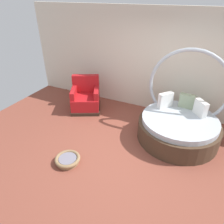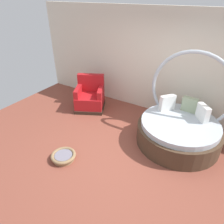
{
  "view_description": "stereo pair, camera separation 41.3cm",
  "coord_description": "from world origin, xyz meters",
  "views": [
    {
      "loc": [
        1.11,
        -3.07,
        3.0
      ],
      "look_at": [
        -0.66,
        0.61,
        0.55
      ],
      "focal_mm": 32.64,
      "sensor_mm": 36.0,
      "label": 1
    },
    {
      "loc": [
        1.47,
        -2.88,
        3.0
      ],
      "look_at": [
        -0.66,
        0.61,
        0.55
      ],
      "focal_mm": 32.64,
      "sensor_mm": 36.0,
      "label": 2
    }
  ],
  "objects": [
    {
      "name": "red_armchair",
      "position": [
        -1.83,
        1.3,
        0.33
      ],
      "size": [
        1.07,
        1.07,
        0.94
      ],
      "color": "#38281E",
      "rests_on": "ground_plane"
    },
    {
      "name": "back_wall",
      "position": [
        0.0,
        2.2,
        1.36
      ],
      "size": [
        8.0,
        0.12,
        2.72
      ],
      "primitive_type": "cube",
      "color": "silver",
      "rests_on": "ground_plane"
    },
    {
      "name": "pet_basket",
      "position": [
        -1.01,
        -0.74,
        0.07
      ],
      "size": [
        0.51,
        0.51,
        0.13
      ],
      "color": "#8E704C",
      "rests_on": "ground_plane"
    },
    {
      "name": "round_daybed",
      "position": [
        0.82,
        1.09,
        0.38
      ],
      "size": [
        1.82,
        1.82,
        1.99
      ],
      "color": "#473323",
      "rests_on": "ground_plane"
    },
    {
      "name": "ground_plane",
      "position": [
        0.0,
        0.0,
        -0.01
      ],
      "size": [
        8.0,
        8.0,
        0.02
      ],
      "primitive_type": "cube",
      "color": "brown"
    }
  ]
}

